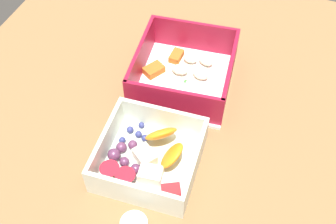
% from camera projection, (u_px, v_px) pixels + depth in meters
% --- Properties ---
extents(table_surface, '(0.80, 0.80, 0.02)m').
position_uv_depth(table_surface, '(179.00, 123.00, 0.67)').
color(table_surface, brown).
rests_on(table_surface, ground).
extents(pasta_container, '(0.19, 0.17, 0.06)m').
position_uv_depth(pasta_container, '(183.00, 74.00, 0.70)').
color(pasta_container, white).
rests_on(pasta_container, table_surface).
extents(fruit_bowl, '(0.15, 0.15, 0.05)m').
position_uv_depth(fruit_bowl, '(148.00, 158.00, 0.60)').
color(fruit_bowl, silver).
rests_on(fruit_bowl, table_surface).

